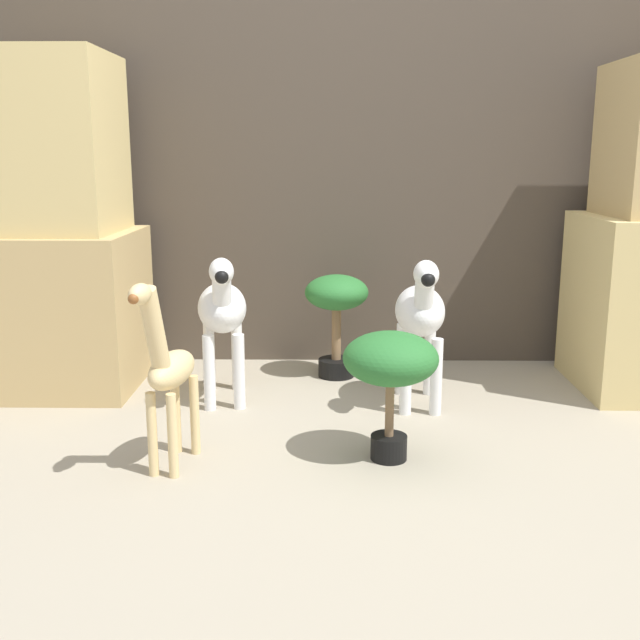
{
  "coord_description": "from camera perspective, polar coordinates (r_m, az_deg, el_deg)",
  "views": [
    {
      "loc": [
        -0.12,
        -2.17,
        1.02
      ],
      "look_at": [
        -0.16,
        0.81,
        0.35
      ],
      "focal_mm": 42.0,
      "sensor_mm": 36.0,
      "label": 1
    }
  ],
  "objects": [
    {
      "name": "potted_palm_back",
      "position": [
        3.4,
        1.27,
        1.2
      ],
      "size": [
        0.29,
        0.29,
        0.48
      ],
      "color": "black",
      "rests_on": "ground_plane"
    },
    {
      "name": "rock_pillar_left",
      "position": [
        3.46,
        -20.73,
        5.8
      ],
      "size": [
        0.83,
        0.64,
        1.42
      ],
      "color": "tan",
      "rests_on": "ground_plane"
    },
    {
      "name": "giraffe_figurine",
      "position": [
        2.45,
        -11.53,
        -3.7
      ],
      "size": [
        0.16,
        0.41,
        0.65
      ],
      "color": "#E0C184",
      "rests_on": "ground_plane"
    },
    {
      "name": "zebra_right",
      "position": [
        3.02,
        7.65,
        0.4
      ],
      "size": [
        0.21,
        0.49,
        0.63
      ],
      "color": "white",
      "rests_on": "ground_plane"
    },
    {
      "name": "wall_back",
      "position": [
        3.66,
        2.78,
        13.94
      ],
      "size": [
        6.4,
        0.08,
        2.2
      ],
      "color": "#473D33",
      "rests_on": "ground_plane"
    },
    {
      "name": "zebra_left",
      "position": [
        3.08,
        -7.46,
        0.64
      ],
      "size": [
        0.25,
        0.5,
        0.63
      ],
      "color": "white",
      "rests_on": "ground_plane"
    },
    {
      "name": "ground_plane",
      "position": [
        2.4,
        3.64,
        -12.4
      ],
      "size": [
        14.0,
        14.0,
        0.0
      ],
      "primitive_type": "plane",
      "color": "#9E937F"
    },
    {
      "name": "potted_palm_front",
      "position": [
        2.48,
        5.39,
        -3.43
      ],
      "size": [
        0.32,
        0.32,
        0.44
      ],
      "color": "black",
      "rests_on": "ground_plane"
    }
  ]
}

